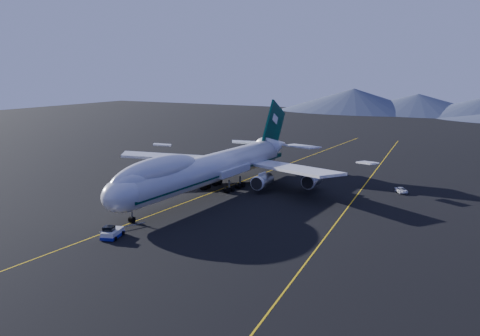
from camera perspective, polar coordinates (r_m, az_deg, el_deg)
The scene contains 6 objects.
ground at distance 120.55m, azimuth -3.19°, elevation -2.70°, with size 500.00×500.00×0.00m, color black.
taxiway_line_main at distance 120.54m, azimuth -3.19°, elevation -2.70°, with size 0.25×220.00×0.01m, color #E4B50D.
taxiway_line_side at distance 117.03m, azimuth 12.02°, elevation -3.33°, with size 0.25×200.00×0.01m, color #E4B50D.
boeing_747 at distance 119.36m, azimuth -3.21°, elevation 0.02°, with size 59.62×72.43×19.37m.
pushback_tug at distance 92.01m, azimuth -13.45°, elevation -6.84°, with size 3.75×5.19×2.04m.
service_van at distance 125.95m, azimuth 16.84°, elevation -2.28°, with size 2.02×4.37×1.22m, color silver.
Camera 1 is at (63.47, -98.62, 27.90)m, focal length 40.00 mm.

